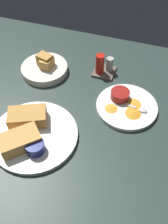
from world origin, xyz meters
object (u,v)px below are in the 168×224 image
(sandwich_half_near, at_px, (28,117))
(ramekin_dark_sauce, at_px, (35,146))
(sandwich_half_far, at_px, (20,141))
(bread_basket_rear, at_px, (45,68))
(spoon_by_gravy_ramekin, at_px, (139,109))
(spoon_by_dark_ramekin, at_px, (37,136))
(ramekin_light_gravy, at_px, (120,95))
(condiment_caddy, at_px, (103,67))
(plate_sandwich_main, at_px, (34,135))
(plate_chips_companion, at_px, (127,107))

(sandwich_half_near, distance_m, ramekin_dark_sauce, 0.12)
(sandwich_half_far, height_order, bread_basket_rear, bread_basket_rear)
(spoon_by_gravy_ramekin, bearing_deg, spoon_by_dark_ramekin, -143.21)
(sandwich_half_near, height_order, spoon_by_gravy_ramekin, sandwich_half_near)
(ramekin_light_gravy, bearing_deg, sandwich_half_near, -142.32)
(ramekin_light_gravy, bearing_deg, spoon_by_dark_ramekin, -130.06)
(ramekin_dark_sauce, height_order, spoon_by_dark_ramekin, ramekin_dark_sauce)
(ramekin_dark_sauce, height_order, condiment_caddy, condiment_caddy)
(ramekin_light_gravy, bearing_deg, plate_sandwich_main, -133.09)
(sandwich_half_near, distance_m, bread_basket_rear, 0.29)
(plate_sandwich_main, height_order, spoon_by_gravy_ramekin, spoon_by_gravy_ramekin)
(plate_sandwich_main, relative_size, ramekin_dark_sauce, 4.74)
(ramekin_light_gravy, bearing_deg, ramekin_dark_sauce, -123.04)
(plate_chips_companion, bearing_deg, spoon_by_dark_ramekin, -137.45)
(sandwich_half_near, xyz_separation_m, sandwich_half_far, (0.02, -0.10, 0.00))
(plate_sandwich_main, relative_size, plate_chips_companion, 1.30)
(sandwich_half_far, height_order, ramekin_dark_sauce, sandwich_half_far)
(sandwich_half_near, distance_m, ramekin_light_gravy, 0.35)
(sandwich_half_near, xyz_separation_m, plate_chips_companion, (0.31, 0.19, -0.03))
(condiment_caddy, bearing_deg, ramekin_dark_sauce, -102.45)
(spoon_by_dark_ramekin, bearing_deg, sandwich_half_near, 138.47)
(sandwich_half_near, bearing_deg, bread_basket_rear, 102.92)
(ramekin_light_gravy, distance_m, spoon_by_gravy_ramekin, 0.09)
(ramekin_dark_sauce, bearing_deg, plate_chips_companion, 50.06)
(sandwich_half_near, xyz_separation_m, ramekin_light_gravy, (0.28, 0.22, -0.01))
(plate_sandwich_main, bearing_deg, ramekin_light_gravy, 46.91)
(spoon_by_gravy_ramekin, bearing_deg, condiment_caddy, 136.90)
(plate_chips_companion, bearing_deg, plate_sandwich_main, -140.29)
(ramekin_dark_sauce, relative_size, ramekin_light_gravy, 0.88)
(spoon_by_gravy_ramekin, relative_size, bread_basket_rear, 0.50)
(spoon_by_dark_ramekin, xyz_separation_m, ramekin_light_gravy, (0.22, 0.27, 0.01))
(ramekin_dark_sauce, bearing_deg, sandwich_half_near, 127.40)
(spoon_by_dark_ramekin, distance_m, plate_chips_companion, 0.35)
(sandwich_half_near, distance_m, plate_chips_companion, 0.37)
(ramekin_light_gravy, xyz_separation_m, condiment_caddy, (-0.10, 0.14, 0.00))
(plate_sandwich_main, distance_m, condiment_caddy, 0.42)
(plate_sandwich_main, distance_m, bread_basket_rear, 0.34)
(sandwich_half_near, bearing_deg, spoon_by_dark_ramekin, -41.53)
(spoon_by_gravy_ramekin, height_order, bread_basket_rear, bread_basket_rear)
(plate_chips_companion, bearing_deg, sandwich_half_far, -135.99)
(ramekin_light_gravy, distance_m, bread_basket_rear, 0.35)
(condiment_caddy, bearing_deg, plate_sandwich_main, -109.04)
(spoon_by_dark_ramekin, bearing_deg, ramekin_light_gravy, 49.94)
(plate_chips_companion, bearing_deg, bread_basket_rear, 165.96)
(spoon_by_dark_ramekin, height_order, bread_basket_rear, bread_basket_rear)
(sandwich_half_far, bearing_deg, bread_basket_rear, 102.76)
(spoon_by_dark_ramekin, height_order, spoon_by_gravy_ramekin, same)
(bread_basket_rear, bearing_deg, plate_sandwich_main, -72.37)
(plate_chips_companion, xyz_separation_m, spoon_by_gravy_ramekin, (0.05, -0.01, 0.01))
(plate_sandwich_main, bearing_deg, sandwich_half_far, -107.72)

